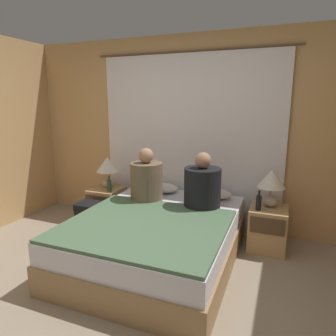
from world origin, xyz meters
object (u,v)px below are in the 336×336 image
object	(u,v)px
backpack_on_floor	(90,217)
lamp_left	(108,167)
person_right_in_bed	(202,186)
bed	(158,238)
beer_bottle_on_left_stand	(109,185)
person_left_in_bed	(146,180)
pillow_left	(157,187)
beer_bottle_on_right_stand	(259,202)
nightstand_left	(107,205)
pillow_right	(208,193)
lamp_right	(271,182)
nightstand_right	(268,228)

from	to	relation	value
backpack_on_floor	lamp_left	bearing A→B (deg)	93.70
person_right_in_bed	bed	bearing A→B (deg)	-131.61
beer_bottle_on_left_stand	person_left_in_bed	bearing A→B (deg)	-15.28
bed	pillow_left	size ratio (longest dim) A/B	3.50
lamp_left	beer_bottle_on_right_stand	world-z (taller)	lamp_left
nightstand_left	beer_bottle_on_left_stand	size ratio (longest dim) A/B	2.31
bed	beer_bottle_on_left_stand	size ratio (longest dim) A/B	9.32
pillow_right	pillow_left	bearing A→B (deg)	180.00
lamp_right	backpack_on_floor	size ratio (longest dim) A/B	1.00
pillow_right	lamp_right	bearing A→B (deg)	-3.41
nightstand_left	beer_bottle_on_left_stand	bearing A→B (deg)	-40.89
bed	backpack_on_floor	bearing A→B (deg)	166.40
pillow_right	person_right_in_bed	xyz separation A→B (m)	(0.02, -0.38, 0.19)
lamp_left	beer_bottle_on_right_stand	distance (m)	2.05
lamp_left	pillow_right	distance (m)	1.43
lamp_right	beer_bottle_on_right_stand	distance (m)	0.28
nightstand_left	beer_bottle_on_left_stand	distance (m)	0.37
bed	beer_bottle_on_right_stand	xyz separation A→B (m)	(0.96, 0.58, 0.33)
pillow_left	beer_bottle_on_left_stand	world-z (taller)	beer_bottle_on_left_stand
person_left_in_bed	beer_bottle_on_right_stand	xyz separation A→B (m)	(1.28, 0.17, -0.17)
nightstand_left	pillow_left	distance (m)	0.80
nightstand_left	pillow_left	xyz separation A→B (m)	(0.73, 0.11, 0.31)
nightstand_left	pillow_left	world-z (taller)	pillow_left
lamp_left	pillow_left	distance (m)	0.76
bed	lamp_right	world-z (taller)	lamp_right
lamp_left	backpack_on_floor	size ratio (longest dim) A/B	1.00
beer_bottle_on_left_stand	beer_bottle_on_right_stand	bearing A→B (deg)	0.00
lamp_right	person_right_in_bed	xyz separation A→B (m)	(-0.71, -0.34, -0.03)
beer_bottle_on_right_stand	lamp_left	bearing A→B (deg)	175.31
person_right_in_bed	backpack_on_floor	distance (m)	1.50
backpack_on_floor	pillow_left	bearing A→B (deg)	38.00
nightstand_right	person_right_in_bed	size ratio (longest dim) A/B	0.78
bed	nightstand_right	bearing A→B (deg)	32.71
person_left_in_bed	beer_bottle_on_right_stand	bearing A→B (deg)	7.69
person_left_in_bed	bed	bearing A→B (deg)	-52.22
bed	pillow_left	bearing A→B (deg)	113.50
lamp_left	person_right_in_bed	xyz separation A→B (m)	(1.44, -0.34, -0.03)
bed	person_right_in_bed	xyz separation A→B (m)	(0.37, 0.41, 0.50)
nightstand_left	person_right_in_bed	distance (m)	1.55
lamp_right	person_left_in_bed	distance (m)	1.43
person_left_in_bed	person_right_in_bed	world-z (taller)	person_left_in_bed
bed	person_left_in_bed	distance (m)	0.73
pillow_left	beer_bottle_on_right_stand	xyz separation A→B (m)	(1.31, -0.21, 0.02)
bed	lamp_left	size ratio (longest dim) A/B	4.63
pillow_right	person_left_in_bed	distance (m)	0.79
bed	beer_bottle_on_right_stand	size ratio (longest dim) A/B	8.96
nightstand_right	beer_bottle_on_left_stand	world-z (taller)	beer_bottle_on_left_stand
bed	nightstand_right	size ratio (longest dim) A/B	4.03
bed	pillow_right	size ratio (longest dim) A/B	3.50
bed	nightstand_right	world-z (taller)	bed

